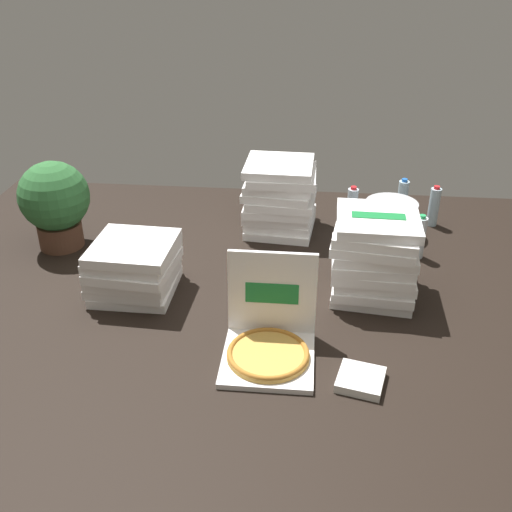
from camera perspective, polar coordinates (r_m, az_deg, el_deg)
name	(u,v)px	position (r m, az deg, el deg)	size (l,w,h in m)	color
ground_plane	(244,296)	(2.66, -1.13, -3.83)	(3.20, 2.40, 0.02)	black
open_pizza_box	(269,339)	(2.26, 1.27, -7.93)	(0.34, 0.37, 0.37)	white
pizza_stack_center_far	(134,268)	(2.66, -11.58, -1.09)	(0.38, 0.39, 0.25)	white
pizza_stack_left_far	(280,197)	(3.14, 2.30, 5.67)	(0.39, 0.39, 0.37)	white
pizza_stack_left_mid	(374,256)	(2.61, 11.23, -0.02)	(0.40, 0.39, 0.38)	white
ice_bucket	(390,218)	(3.21, 12.70, 3.54)	(0.27, 0.27, 0.18)	#B7BABF
water_bottle_0	(378,236)	(2.97, 11.60, 1.92)	(0.06, 0.06, 0.23)	silver
water_bottle_1	(402,199)	(3.41, 13.81, 5.32)	(0.06, 0.06, 0.23)	silver
water_bottle_2	(357,232)	(2.98, 9.61, 2.25)	(0.06, 0.06, 0.23)	white
water_bottle_3	(348,221)	(3.09, 8.77, 3.36)	(0.06, 0.06, 0.23)	silver
water_bottle_4	(420,237)	(3.00, 15.37, 1.74)	(0.06, 0.06, 0.23)	white
water_bottle_5	(434,207)	(3.36, 16.64, 4.55)	(0.06, 0.06, 0.23)	silver
water_bottle_6	(352,207)	(3.25, 9.17, 4.64)	(0.06, 0.06, 0.23)	silver
potted_plant	(55,201)	(3.10, -18.68, 4.98)	(0.34, 0.34, 0.45)	#513323
napkin_pile	(361,380)	(2.20, 9.96, -11.57)	(0.16, 0.16, 0.03)	white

